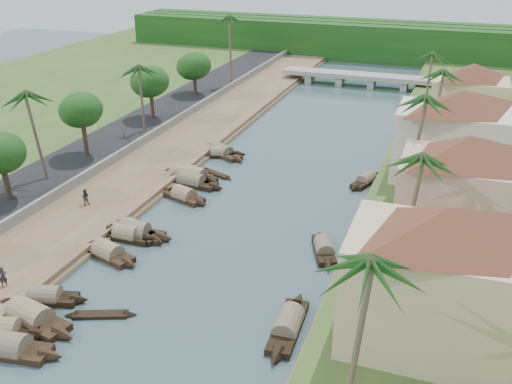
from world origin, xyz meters
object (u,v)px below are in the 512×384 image
(sampan_0, at_px, (7,348))
(sampan_1, at_px, (2,332))
(bridge, at_px, (356,77))
(building_near, at_px, (441,277))
(person_near, at_px, (3,277))

(sampan_0, bearing_deg, sampan_1, 133.86)
(sampan_1, bearing_deg, bridge, 67.03)
(building_near, bearing_deg, bridge, 104.39)
(sampan_0, relative_size, person_near, 5.04)
(building_near, relative_size, person_near, 8.46)
(sampan_1, bearing_deg, person_near, 112.85)
(sampan_1, xyz_separation_m, person_near, (-3.48, 4.32, 1.26))
(bridge, height_order, sampan_1, bridge)
(sampan_0, xyz_separation_m, sampan_1, (-1.58, 1.26, -0.00))
(bridge, relative_size, sampan_0, 3.16)
(building_near, distance_m, sampan_0, 29.73)
(sampan_0, xyz_separation_m, person_near, (-5.06, 5.59, 1.26))
(sampan_0, distance_m, person_near, 7.64)
(bridge, bearing_deg, sampan_0, -95.83)
(building_near, xyz_separation_m, sampan_1, (-29.10, -8.27, -5.97))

